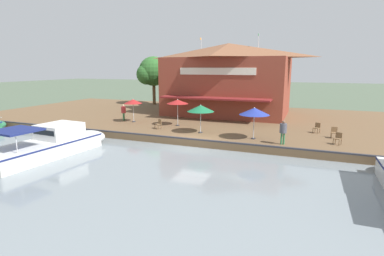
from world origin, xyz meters
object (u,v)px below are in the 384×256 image
patio_umbrella_near_quay_edge (178,102)px  patio_umbrella_far_corner (254,111)px  patio_umbrella_mid_patio_right (133,101)px  cafe_chair_beside_entrance (317,127)px  cafe_chair_facing_river (334,132)px  patio_umbrella_mid_patio_left (201,108)px  cafe_chair_mid_patio (338,138)px  person_at_quay_edge (123,111)px  motorboat_second_along (55,143)px  waterfront_restaurant (228,79)px  tree_behind_restaurant (152,72)px  person_near_entrance (283,129)px  cafe_chair_far_corner_seat (159,123)px  tree_upstream_bank (178,70)px

patio_umbrella_near_quay_edge → patio_umbrella_far_corner: 8.01m
patio_umbrella_near_quay_edge → patio_umbrella_mid_patio_right: bearing=-91.8°
cafe_chair_beside_entrance → cafe_chair_facing_river: same height
patio_umbrella_mid_patio_left → cafe_chair_mid_patio: 10.41m
cafe_chair_beside_entrance → person_at_quay_edge: person_at_quay_edge is taller
person_at_quay_edge → patio_umbrella_mid_patio_left: bearing=74.4°
patio_umbrella_mid_patio_right → motorboat_second_along: patio_umbrella_mid_patio_right is taller
waterfront_restaurant → patio_umbrella_mid_patio_left: 11.29m
cafe_chair_beside_entrance → cafe_chair_facing_river: (1.49, 1.21, 0.00)m
tree_behind_restaurant → patio_umbrella_mid_patio_left: bearing=40.1°
person_near_entrance → cafe_chair_far_corner_seat: bearing=-98.8°
patio_umbrella_mid_patio_right → motorboat_second_along: bearing=-0.1°
waterfront_restaurant → patio_umbrella_near_quay_edge: 9.39m
cafe_chair_facing_river → cafe_chair_far_corner_seat: same height
patio_umbrella_mid_patio_left → motorboat_second_along: (7.61, -7.95, -1.86)m
cafe_chair_far_corner_seat → person_near_entrance: bearing=81.2°
person_at_quay_edge → person_near_entrance: (4.05, 15.96, 0.05)m
cafe_chair_mid_patio → tree_behind_restaurant: bearing=-123.8°
cafe_chair_far_corner_seat → motorboat_second_along: 8.75m
cafe_chair_beside_entrance → cafe_chair_far_corner_seat: bearing=-75.7°
cafe_chair_far_corner_seat → patio_umbrella_far_corner: bearing=85.0°
waterfront_restaurant → cafe_chair_beside_entrance: (7.58, 9.68, -3.58)m
waterfront_restaurant → patio_umbrella_mid_patio_right: 11.53m
person_at_quay_edge → person_near_entrance: bearing=75.8°
waterfront_restaurant → tree_behind_restaurant: bearing=-110.2°
patio_umbrella_near_quay_edge → cafe_chair_beside_entrance: (-1.32, 12.02, -1.75)m
cafe_chair_facing_river → motorboat_second_along: motorboat_second_along is taller
cafe_chair_mid_patio → cafe_chair_far_corner_seat: same height
patio_umbrella_near_quay_edge → patio_umbrella_far_corner: patio_umbrella_near_quay_edge is taller
cafe_chair_beside_entrance → person_near_entrance: bearing=-24.8°
tree_behind_restaurant → waterfront_restaurant: bearing=69.8°
patio_umbrella_far_corner → tree_behind_restaurant: 24.13m
waterfront_restaurant → patio_umbrella_mid_patio_left: waterfront_restaurant is taller
cafe_chair_far_corner_seat → tree_behind_restaurant: size_ratio=0.12×
patio_umbrella_near_quay_edge → cafe_chair_facing_river: patio_umbrella_near_quay_edge is taller
cafe_chair_facing_river → cafe_chair_mid_patio: (2.07, 0.11, 0.00)m
patio_umbrella_near_quay_edge → person_at_quay_edge: patio_umbrella_near_quay_edge is taller
tree_upstream_bank → person_at_quay_edge: bearing=-3.9°
patio_umbrella_near_quay_edge → patio_umbrella_mid_patio_left: size_ratio=1.05×
tree_behind_restaurant → patio_umbrella_mid_patio_right: bearing=21.5°
patio_umbrella_mid_patio_left → tree_upstream_bank: tree_upstream_bank is taller
cafe_chair_facing_river → cafe_chair_mid_patio: 2.07m
cafe_chair_beside_entrance → cafe_chair_mid_patio: (3.55, 1.32, 0.00)m
cafe_chair_beside_entrance → tree_behind_restaurant: bearing=-118.8°
patio_umbrella_near_quay_edge → motorboat_second_along: (9.79, -4.89, -2.05)m
cafe_chair_facing_river → patio_umbrella_mid_patio_left: bearing=-78.8°
cafe_chair_mid_patio → tree_behind_restaurant: (-15.74, -23.49, 4.19)m
person_at_quay_edge → tree_behind_restaurant: (-13.10, -3.92, 3.63)m
tree_upstream_bank → cafe_chair_mid_patio: bearing=52.2°
cafe_chair_mid_patio → person_at_quay_edge: size_ratio=0.51×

